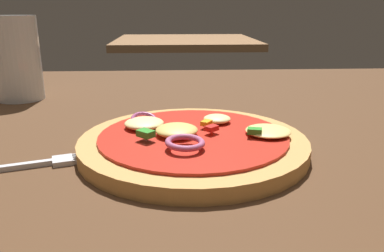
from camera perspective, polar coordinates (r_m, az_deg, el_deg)
dining_table at (r=0.37m, az=6.01°, el=-7.59°), size 1.26×1.09×0.03m
pizza at (r=0.38m, az=0.15°, el=-2.40°), size 0.23×0.23×0.03m
fork at (r=0.37m, az=-22.82°, el=-5.37°), size 0.16×0.06×0.01m
beer_glass at (r=0.65m, az=-24.77°, el=8.57°), size 0.07×0.07×0.13m
background_table at (r=1.80m, az=-1.02°, el=12.50°), size 0.63×0.60×0.03m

